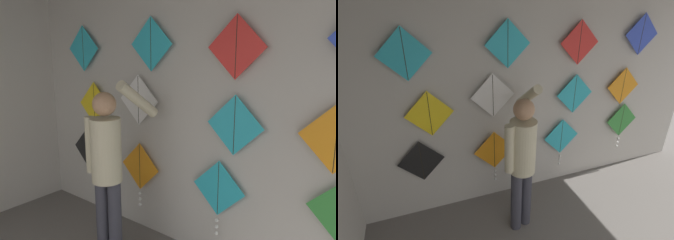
{
  "view_description": "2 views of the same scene",
  "coord_description": "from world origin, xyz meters",
  "views": [
    {
      "loc": [
        1.86,
        1.13,
        2.07
      ],
      "look_at": [
        0.0,
        3.48,
        1.44
      ],
      "focal_mm": 35.0,
      "sensor_mm": 36.0,
      "label": 1
    },
    {
      "loc": [
        -1.48,
        0.88,
        2.64
      ],
      "look_at": [
        -0.52,
        3.48,
        1.31
      ],
      "focal_mm": 28.0,
      "sensor_mm": 36.0,
      "label": 2
    }
  ],
  "objects": [
    {
      "name": "back_panel",
      "position": [
        0.0,
        3.81,
        1.4
      ],
      "size": [
        5.42,
        0.06,
        2.8
      ],
      "primitive_type": "cube",
      "color": "#BCB7AD",
      "rests_on": "ground"
    },
    {
      "name": "shopkeeper",
      "position": [
        -0.46,
        3.13,
        1.02
      ],
      "size": [
        0.45,
        0.67,
        1.81
      ],
      "rotation": [
        0.0,
        0.0,
        0.25
      ],
      "color": "#383842",
      "rests_on": "ground"
    },
    {
      "name": "kite_0",
      "position": [
        -1.53,
        3.72,
        0.82
      ],
      "size": [
        0.55,
        0.01,
        0.55
      ],
      "color": "black"
    },
    {
      "name": "kite_1",
      "position": [
        -0.6,
        3.72,
        0.73
      ],
      "size": [
        0.55,
        0.04,
        0.76
      ],
      "color": "orange"
    },
    {
      "name": "kite_2",
      "position": [
        0.43,
        3.72,
        0.74
      ],
      "size": [
        0.55,
        0.04,
        0.76
      ],
      "color": "#28B2C6"
    },
    {
      "name": "kite_3",
      "position": [
        1.5,
        3.72,
        0.83
      ],
      "size": [
        0.55,
        0.04,
        0.76
      ],
      "color": "#338C38"
    },
    {
      "name": "kite_4",
      "position": [
        -1.36,
        3.72,
        1.42
      ],
      "size": [
        0.55,
        0.01,
        0.55
      ],
      "color": "yellow"
    },
    {
      "name": "kite_5",
      "position": [
        -0.6,
        3.72,
        1.54
      ],
      "size": [
        0.55,
        0.01,
        0.55
      ],
      "color": "white"
    },
    {
      "name": "kite_6",
      "position": [
        0.57,
        3.72,
        1.42
      ],
      "size": [
        0.55,
        0.01,
        0.55
      ],
      "color": "#28B2C6"
    },
    {
      "name": "kite_7",
      "position": [
        1.39,
        3.72,
        1.44
      ],
      "size": [
        0.55,
        0.01,
        0.55
      ],
      "color": "orange"
    },
    {
      "name": "kite_8",
      "position": [
        -1.52,
        3.72,
        2.1
      ],
      "size": [
        0.55,
        0.01,
        0.55
      ],
      "color": "#28B2C6"
    },
    {
      "name": "kite_9",
      "position": [
        -0.41,
        3.72,
        2.14
      ],
      "size": [
        0.55,
        0.01,
        0.55
      ],
      "color": "#28B2C6"
    },
    {
      "name": "kite_10",
      "position": [
        0.55,
        3.72,
        2.1
      ],
      "size": [
        0.55,
        0.01,
        0.55
      ],
      "color": "red"
    },
    {
      "name": "kite_11",
      "position": [
        1.54,
        3.72,
        2.16
      ],
      "size": [
        0.55,
        0.01,
        0.55
      ],
      "color": "blue"
    }
  ]
}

